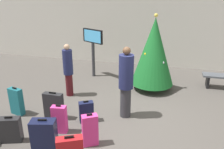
{
  "coord_description": "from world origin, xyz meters",
  "views": [
    {
      "loc": [
        0.97,
        -4.94,
        3.09
      ],
      "look_at": [
        -0.58,
        0.82,
        0.9
      ],
      "focal_mm": 35.44,
      "sensor_mm": 36.0,
      "label": 1
    }
  ],
  "objects_px": {
    "traveller_1": "(68,69)",
    "suitcase_3": "(60,119)",
    "suitcase_5": "(54,106)",
    "flight_info_kiosk": "(93,43)",
    "holiday_tree": "(154,52)",
    "suitcase_1": "(86,112)",
    "suitcase_2": "(90,130)",
    "suitcase_4": "(44,134)",
    "traveller_0": "(126,81)",
    "suitcase_7": "(16,101)",
    "suitcase_0": "(11,130)"
  },
  "relations": [
    {
      "from": "holiday_tree",
      "to": "traveller_1",
      "type": "relative_size",
      "value": 1.51
    },
    {
      "from": "traveller_0",
      "to": "suitcase_1",
      "type": "xyz_separation_m",
      "value": [
        -0.9,
        -0.52,
        -0.72
      ]
    },
    {
      "from": "traveller_0",
      "to": "suitcase_4",
      "type": "relative_size",
      "value": 2.73
    },
    {
      "from": "suitcase_5",
      "to": "suitcase_4",
      "type": "bearing_deg",
      "value": -70.49
    },
    {
      "from": "traveller_1",
      "to": "suitcase_3",
      "type": "relative_size",
      "value": 2.35
    },
    {
      "from": "suitcase_2",
      "to": "suitcase_3",
      "type": "height_order",
      "value": "suitcase_2"
    },
    {
      "from": "holiday_tree",
      "to": "flight_info_kiosk",
      "type": "height_order",
      "value": "holiday_tree"
    },
    {
      "from": "suitcase_4",
      "to": "suitcase_2",
      "type": "bearing_deg",
      "value": 21.36
    },
    {
      "from": "traveller_0",
      "to": "suitcase_1",
      "type": "bearing_deg",
      "value": -150.06
    },
    {
      "from": "suitcase_2",
      "to": "holiday_tree",
      "type": "bearing_deg",
      "value": 73.72
    },
    {
      "from": "holiday_tree",
      "to": "suitcase_1",
      "type": "relative_size",
      "value": 4.35
    },
    {
      "from": "suitcase_1",
      "to": "suitcase_2",
      "type": "xyz_separation_m",
      "value": [
        0.42,
        -0.85,
        0.09
      ]
    },
    {
      "from": "flight_info_kiosk",
      "to": "suitcase_7",
      "type": "relative_size",
      "value": 2.36
    },
    {
      "from": "suitcase_0",
      "to": "suitcase_1",
      "type": "bearing_deg",
      "value": 42.6
    },
    {
      "from": "suitcase_1",
      "to": "suitcase_3",
      "type": "relative_size",
      "value": 0.81
    },
    {
      "from": "traveller_1",
      "to": "suitcase_7",
      "type": "relative_size",
      "value": 2.14
    },
    {
      "from": "holiday_tree",
      "to": "traveller_1",
      "type": "height_order",
      "value": "holiday_tree"
    },
    {
      "from": "traveller_1",
      "to": "suitcase_5",
      "type": "relative_size",
      "value": 2.26
    },
    {
      "from": "suitcase_4",
      "to": "suitcase_3",
      "type": "bearing_deg",
      "value": 85.82
    },
    {
      "from": "flight_info_kiosk",
      "to": "suitcase_5",
      "type": "relative_size",
      "value": 2.49
    },
    {
      "from": "suitcase_3",
      "to": "holiday_tree",
      "type": "bearing_deg",
      "value": 59.5
    },
    {
      "from": "flight_info_kiosk",
      "to": "traveller_1",
      "type": "distance_m",
      "value": 1.93
    },
    {
      "from": "suitcase_2",
      "to": "suitcase_5",
      "type": "relative_size",
      "value": 1.02
    },
    {
      "from": "flight_info_kiosk",
      "to": "traveller_1",
      "type": "xyz_separation_m",
      "value": [
        -0.15,
        -1.88,
        -0.43
      ]
    },
    {
      "from": "suitcase_3",
      "to": "suitcase_7",
      "type": "distance_m",
      "value": 1.58
    },
    {
      "from": "suitcase_0",
      "to": "suitcase_5",
      "type": "height_order",
      "value": "suitcase_5"
    },
    {
      "from": "suitcase_0",
      "to": "suitcase_7",
      "type": "xyz_separation_m",
      "value": [
        -0.64,
        1.06,
        0.08
      ]
    },
    {
      "from": "suitcase_0",
      "to": "suitcase_5",
      "type": "relative_size",
      "value": 0.83
    },
    {
      "from": "suitcase_5",
      "to": "suitcase_1",
      "type": "bearing_deg",
      "value": 4.36
    },
    {
      "from": "holiday_tree",
      "to": "suitcase_7",
      "type": "height_order",
      "value": "holiday_tree"
    },
    {
      "from": "suitcase_3",
      "to": "suitcase_7",
      "type": "bearing_deg",
      "value": 163.08
    },
    {
      "from": "suitcase_4",
      "to": "suitcase_5",
      "type": "height_order",
      "value": "suitcase_5"
    },
    {
      "from": "traveller_1",
      "to": "suitcase_7",
      "type": "bearing_deg",
      "value": -120.31
    },
    {
      "from": "suitcase_7",
      "to": "flight_info_kiosk",
      "type": "bearing_deg",
      "value": 73.25
    },
    {
      "from": "flight_info_kiosk",
      "to": "suitcase_4",
      "type": "bearing_deg",
      "value": -83.98
    },
    {
      "from": "traveller_0",
      "to": "suitcase_0",
      "type": "xyz_separation_m",
      "value": [
        -2.2,
        -1.72,
        -0.71
      ]
    },
    {
      "from": "suitcase_3",
      "to": "suitcase_7",
      "type": "height_order",
      "value": "suitcase_7"
    },
    {
      "from": "traveller_0",
      "to": "suitcase_3",
      "type": "xyz_separation_m",
      "value": [
        -1.33,
        -1.12,
        -0.66
      ]
    },
    {
      "from": "suitcase_3",
      "to": "flight_info_kiosk",
      "type": "bearing_deg",
      "value": 97.62
    },
    {
      "from": "traveller_1",
      "to": "suitcase_3",
      "type": "height_order",
      "value": "traveller_1"
    },
    {
      "from": "suitcase_4",
      "to": "suitcase_5",
      "type": "distance_m",
      "value": 1.21
    },
    {
      "from": "holiday_tree",
      "to": "suitcase_7",
      "type": "relative_size",
      "value": 3.23
    },
    {
      "from": "suitcase_4",
      "to": "holiday_tree",
      "type": "bearing_deg",
      "value": 63.19
    },
    {
      "from": "suitcase_1",
      "to": "suitcase_4",
      "type": "height_order",
      "value": "suitcase_4"
    },
    {
      "from": "suitcase_3",
      "to": "traveller_0",
      "type": "bearing_deg",
      "value": 40.06
    },
    {
      "from": "suitcase_1",
      "to": "suitcase_4",
      "type": "bearing_deg",
      "value": -111.49
    },
    {
      "from": "suitcase_7",
      "to": "suitcase_4",
      "type": "bearing_deg",
      "value": -35.91
    },
    {
      "from": "suitcase_2",
      "to": "suitcase_0",
      "type": "bearing_deg",
      "value": -168.69
    },
    {
      "from": "holiday_tree",
      "to": "suitcase_7",
      "type": "distance_m",
      "value": 4.37
    },
    {
      "from": "suitcase_1",
      "to": "suitcase_2",
      "type": "height_order",
      "value": "suitcase_2"
    }
  ]
}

